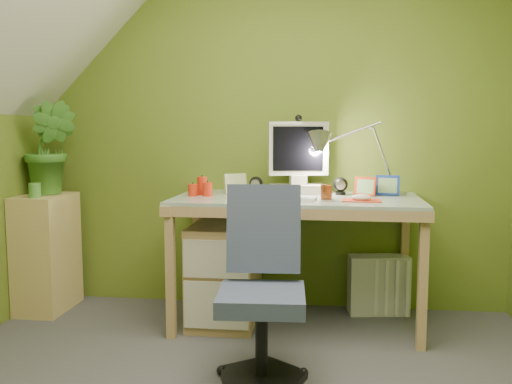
# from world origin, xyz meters

# --- Properties ---
(wall_back) EXTENTS (3.20, 0.01, 2.40)m
(wall_back) POSITION_xyz_m (0.00, 1.60, 1.20)
(wall_back) COLOR olive
(wall_back) RESTS_ON floor
(desk) EXTENTS (1.50, 0.77, 0.80)m
(desk) POSITION_xyz_m (0.22, 1.23, 0.40)
(desk) COLOR tan
(desk) RESTS_ON floor
(monitor) EXTENTS (0.41, 0.29, 0.51)m
(monitor) POSITION_xyz_m (0.22, 1.41, 1.05)
(monitor) COLOR #B8B7A6
(monitor) RESTS_ON desk
(speaker_left) EXTENTS (0.10, 0.10, 0.11)m
(speaker_left) POSITION_xyz_m (-0.05, 1.39, 0.85)
(speaker_left) COLOR black
(speaker_left) RESTS_ON desk
(speaker_right) EXTENTS (0.11, 0.11, 0.11)m
(speaker_right) POSITION_xyz_m (0.49, 1.39, 0.85)
(speaker_right) COLOR black
(speaker_right) RESTS_ON desk
(keyboard) EXTENTS (0.42, 0.19, 0.02)m
(keyboard) POSITION_xyz_m (0.14, 1.09, 0.81)
(keyboard) COLOR white
(keyboard) RESTS_ON desk
(mousepad) EXTENTS (0.23, 0.17, 0.01)m
(mousepad) POSITION_xyz_m (0.60, 1.09, 0.80)
(mousepad) COLOR #BC381D
(mousepad) RESTS_ON desk
(mouse) EXTENTS (0.12, 0.08, 0.04)m
(mouse) POSITION_xyz_m (0.60, 1.09, 0.82)
(mouse) COLOR white
(mouse) RESTS_ON mousepad
(amber_tumbler) EXTENTS (0.08, 0.08, 0.09)m
(amber_tumbler) POSITION_xyz_m (0.40, 1.15, 0.84)
(amber_tumbler) COLOR maroon
(amber_tumbler) RESTS_ON desk
(candle_cluster) EXTENTS (0.18, 0.16, 0.11)m
(candle_cluster) POSITION_xyz_m (-0.38, 1.24, 0.85)
(candle_cluster) COLOR red
(candle_cluster) RESTS_ON desk
(photo_frame_red) EXTENTS (0.13, 0.07, 0.12)m
(photo_frame_red) POSITION_xyz_m (0.64, 1.35, 0.86)
(photo_frame_red) COLOR #B03412
(photo_frame_red) RESTS_ON desk
(photo_frame_blue) EXTENTS (0.15, 0.05, 0.13)m
(photo_frame_blue) POSITION_xyz_m (0.78, 1.39, 0.86)
(photo_frame_blue) COLOR navy
(photo_frame_blue) RESTS_ON desk
(photo_frame_green) EXTENTS (0.14, 0.10, 0.13)m
(photo_frame_green) POSITION_xyz_m (-0.18, 1.37, 0.86)
(photo_frame_green) COLOR #ABB67D
(photo_frame_green) RESTS_ON desk
(desk_lamp) EXTENTS (0.64, 0.34, 0.65)m
(desk_lamp) POSITION_xyz_m (0.67, 1.41, 1.12)
(desk_lamp) COLOR #B2B2B6
(desk_lamp) RESTS_ON desk
(side_ledge) EXTENTS (0.29, 0.44, 0.78)m
(side_ledge) POSITION_xyz_m (-1.45, 1.30, 0.39)
(side_ledge) COLOR tan
(side_ledge) RESTS_ON floor
(potted_plant) EXTENTS (0.36, 0.29, 0.62)m
(potted_plant) POSITION_xyz_m (-1.42, 1.35, 1.09)
(potted_plant) COLOR #3F7D29
(potted_plant) RESTS_ON side_ledge
(green_cup) EXTENTS (0.08, 0.08, 0.09)m
(green_cup) POSITION_xyz_m (-1.43, 1.15, 0.82)
(green_cup) COLOR #50923D
(green_cup) RESTS_ON side_ledge
(task_chair) EXTENTS (0.49, 0.49, 0.83)m
(task_chair) POSITION_xyz_m (0.10, 0.40, 0.41)
(task_chair) COLOR #3E4765
(task_chair) RESTS_ON floor
(radiator) EXTENTS (0.40, 0.20, 0.39)m
(radiator) POSITION_xyz_m (0.75, 1.48, 0.19)
(radiator) COLOR silver
(radiator) RESTS_ON floor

